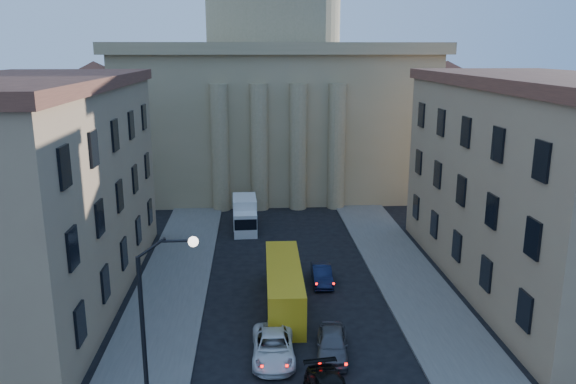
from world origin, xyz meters
name	(u,v)px	position (x,y,z in m)	size (l,w,h in m)	color
sidewalk_left	(161,320)	(-8.50, 18.00, 0.07)	(5.00, 60.00, 0.15)	#5B5854
sidewalk_right	(431,312)	(8.50, 18.00, 0.07)	(5.00, 60.00, 0.15)	#5B5854
church	(274,87)	(0.00, 55.47, 11.88)	(68.02, 28.76, 36.60)	#918159
building_left	(32,191)	(-17.00, 22.00, 7.42)	(11.60, 26.60, 14.70)	tan
building_right	(541,183)	(17.00, 22.00, 7.42)	(11.60, 26.60, 14.70)	tan
street_lamp	(155,316)	(-6.97, 8.00, 5.29)	(2.62, 0.44, 8.83)	black
car_left_mid	(273,347)	(-1.75, 13.23, 0.68)	(2.25, 4.88, 1.36)	silver
car_right_far	(332,344)	(1.48, 13.28, 0.72)	(1.69, 4.21, 1.43)	#4C4C51
car_right_distant	(322,275)	(2.12, 23.15, 0.64)	(1.35, 3.87, 1.27)	black
city_bus	(284,285)	(-0.80, 19.65, 1.48)	(2.41, 9.80, 2.75)	gold
box_truck	(245,215)	(-3.50, 35.81, 1.40)	(2.29, 5.45, 2.95)	silver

